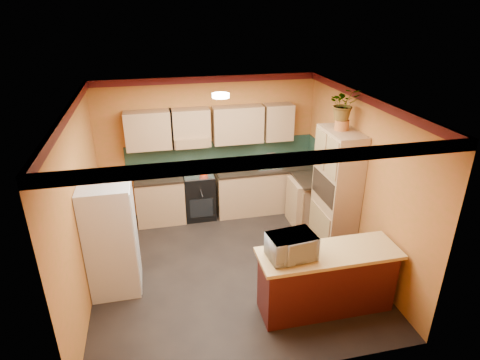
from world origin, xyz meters
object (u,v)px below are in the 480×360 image
fridge (111,239)px  microwave (291,246)px  pantry (336,191)px  stove (199,195)px  breakfast_bar (326,282)px  base_cabinets_back (230,193)px

fridge → microwave: 2.56m
pantry → microwave: bearing=-131.9°
stove → breakfast_bar: stove is taller
stove → base_cabinets_back: bearing=0.0°
pantry → breakfast_bar: (-0.76, -1.44, -0.61)m
breakfast_bar → microwave: 0.85m
base_cabinets_back → breakfast_bar: same height
base_cabinets_back → stove: (-0.62, -0.00, 0.02)m
fridge → stove: bearing=52.0°
stove → microwave: size_ratio=1.54×
base_cabinets_back → breakfast_bar: size_ratio=2.03×
breakfast_bar → microwave: (-0.54, 0.00, 0.65)m
fridge → microwave: bearing=-25.3°
breakfast_bar → fridge: bearing=159.0°
stove → microwave: 3.17m
stove → breakfast_bar: bearing=-65.7°
fridge → breakfast_bar: fridge is taller
stove → fridge: fridge is taller
fridge → breakfast_bar: 3.07m
stove → fridge: size_ratio=0.54×
microwave → breakfast_bar: bearing=-6.6°
stove → fridge: bearing=-128.0°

